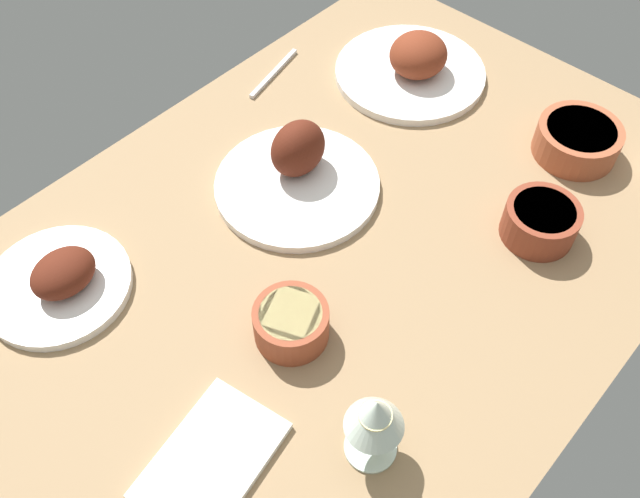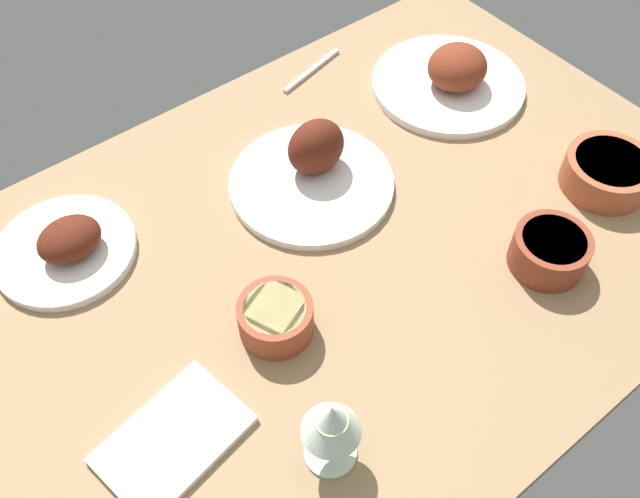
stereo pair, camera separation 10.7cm
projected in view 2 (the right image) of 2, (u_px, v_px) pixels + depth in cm
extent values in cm
cube|color=#937551|center=(320.00, 264.00, 110.04)|extent=(140.00, 90.00, 4.00)
cylinder|color=white|center=(311.00, 183.00, 116.93)|extent=(28.34, 28.34, 1.60)
ellipsoid|color=#511E11|center=(316.00, 147.00, 114.71)|extent=(10.36, 8.02, 9.92)
cylinder|color=white|center=(448.00, 84.00, 132.80)|extent=(29.70, 29.70, 1.60)
ellipsoid|color=maroon|center=(457.00, 67.00, 128.84)|extent=(11.52, 10.99, 8.12)
cylinder|color=white|center=(65.00, 250.00, 108.18)|extent=(22.39, 22.39, 1.60)
ellipsoid|color=#511E11|center=(69.00, 239.00, 105.08)|extent=(10.10, 8.10, 5.93)
cylinder|color=brown|center=(549.00, 251.00, 105.28)|extent=(11.94, 11.94, 6.12)
cylinder|color=#DBCC7A|center=(554.00, 241.00, 103.24)|extent=(9.79, 9.79, 1.00)
cylinder|color=brown|center=(276.00, 318.00, 98.14)|extent=(11.02, 11.02, 5.81)
cylinder|color=#D6BC70|center=(275.00, 309.00, 96.22)|extent=(9.03, 9.03, 1.00)
cylinder|color=#A35133|center=(607.00, 173.00, 115.58)|extent=(14.78, 14.78, 5.82)
cylinder|color=brown|center=(612.00, 163.00, 113.66)|extent=(12.12, 12.12, 1.00)
cylinder|color=silver|center=(330.00, 452.00, 88.88)|extent=(7.00, 7.00, 0.50)
cylinder|color=silver|center=(331.00, 441.00, 85.89)|extent=(1.00, 1.00, 7.00)
cone|color=silver|center=(332.00, 420.00, 80.52)|extent=(7.60, 7.60, 6.50)
cylinder|color=beige|center=(331.00, 424.00, 81.67)|extent=(4.18, 4.18, 2.80)
cube|color=white|center=(173.00, 439.00, 89.55)|extent=(21.04, 15.85, 1.20)
cube|color=silver|center=(312.00, 70.00, 136.04)|extent=(16.37, 4.69, 0.80)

